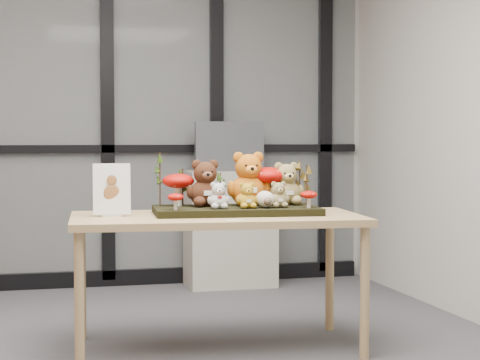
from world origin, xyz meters
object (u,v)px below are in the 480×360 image
object	(u,v)px
mushroom_back_left	(178,188)
mushroom_front_left	(176,201)
display_table	(217,227)
diorama_tray	(236,210)
bear_small_yellow	(247,194)
cabinet	(230,229)
bear_white_bow	(218,194)
bear_beige_small	(278,193)
plush_cream_hedgehog	(265,198)
mushroom_back_right	(268,184)
mushroom_front_right	(309,198)
monitor	(229,146)
bear_tan_back	(286,181)
sign_holder	(112,192)
bear_pooh_yellow	(248,176)
bear_brown_medium	(205,181)

from	to	relation	value
mushroom_back_left	mushroom_front_left	world-z (taller)	mushroom_back_left
display_table	diorama_tray	world-z (taller)	diorama_tray
bear_small_yellow	cabinet	xyz separation A→B (m)	(0.38, 1.93, -0.40)
bear_white_bow	mushroom_front_left	bearing A→B (deg)	-170.95
bear_white_bow	bear_beige_small	bearing A→B (deg)	3.67
display_table	plush_cream_hedgehog	xyz separation A→B (m)	(0.25, -0.06, 0.16)
mushroom_back_right	mushroom_front_right	bearing A→B (deg)	-61.39
diorama_tray	monitor	size ratio (longest dim) A/B	1.68
bear_tan_back	plush_cream_hedgehog	distance (m)	0.26
mushroom_back_left	mushroom_back_right	world-z (taller)	mushroom_back_right
sign_holder	bear_tan_back	bearing A→B (deg)	7.58
mushroom_front_right	monitor	bearing A→B (deg)	88.56
bear_white_bow	mushroom_front_right	distance (m)	0.49
bear_white_bow	plush_cream_hedgehog	xyz separation A→B (m)	(0.26, -0.01, -0.03)
diorama_tray	sign_holder	xyz separation A→B (m)	(-0.67, 0.02, 0.11)
plush_cream_hedgehog	bear_small_yellow	bearing A→B (deg)	-174.27
display_table	bear_beige_small	distance (m)	0.38
plush_cream_hedgehog	sign_holder	xyz separation A→B (m)	(-0.81, 0.12, 0.04)
mushroom_back_left	cabinet	world-z (taller)	mushroom_back_left
cabinet	bear_small_yellow	bearing A→B (deg)	-101.12
mushroom_front_right	monitor	xyz separation A→B (m)	(0.05, 2.01, 0.25)
bear_pooh_yellow	cabinet	size ratio (longest dim) A/B	0.37
diorama_tray	bear_tan_back	bearing A→B (deg)	17.46
bear_pooh_yellow	mushroom_front_left	distance (m)	0.50
bear_brown_medium	mushroom_back_right	bearing A→B (deg)	9.62
diorama_tray	bear_pooh_yellow	xyz separation A→B (m)	(0.09, 0.09, 0.18)
bear_pooh_yellow	mushroom_front_left	size ratio (longest dim) A/B	3.42
plush_cream_hedgehog	mushroom_back_right	world-z (taller)	mushroom_back_right
cabinet	monitor	world-z (taller)	monitor
plush_cream_hedgehog	cabinet	bearing A→B (deg)	86.65
bear_small_yellow	bear_beige_small	xyz separation A→B (m)	(0.18, 0.01, 0.00)
mushroom_front_right	monitor	distance (m)	2.03
diorama_tray	mushroom_back_right	distance (m)	0.28
plush_cream_hedgehog	monitor	world-z (taller)	monitor
cabinet	bear_pooh_yellow	bearing A→B (deg)	-100.47
mushroom_front_left	mushroom_back_right	bearing A→B (deg)	20.82
mushroom_front_right	bear_white_bow	bearing A→B (deg)	171.64
display_table	cabinet	size ratio (longest dim) A/B	1.82
mushroom_back_right	sign_holder	size ratio (longest dim) A/B	0.83
bear_brown_medium	mushroom_front_left	distance (m)	0.29
bear_tan_back	mushroom_front_right	distance (m)	0.25
bear_pooh_yellow	bear_beige_small	size ratio (longest dim) A/B	2.10
bear_tan_back	bear_white_bow	xyz separation A→B (m)	(-0.43, -0.16, -0.05)
bear_beige_small	mushroom_front_right	xyz separation A→B (m)	(0.15, -0.06, -0.03)
bear_beige_small	mushroom_front_left	distance (m)	0.57
mushroom_back_right	mushroom_front_right	distance (m)	0.32
mushroom_back_right	sign_holder	bearing A→B (deg)	-174.14
diorama_tray	bear_white_bow	size ratio (longest dim) A/B	5.65
monitor	cabinet	bearing A→B (deg)	-90.00
mushroom_front_right	cabinet	xyz separation A→B (m)	(0.05, 1.99, -0.37)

